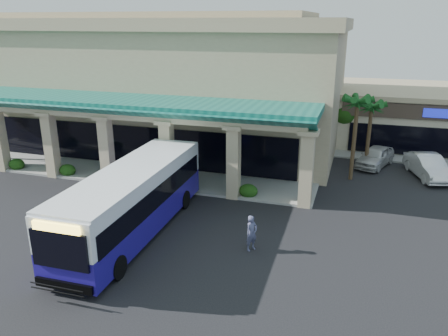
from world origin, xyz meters
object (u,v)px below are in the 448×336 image
(transit_bus, at_px, (134,202))
(car_silver, at_px, (375,157))
(car_white, at_px, (428,166))
(pedestrian, at_px, (252,233))

(transit_bus, bearing_deg, car_silver, 50.88)
(transit_bus, height_order, car_white, transit_bus)
(car_silver, bearing_deg, pedestrian, -90.18)
(pedestrian, relative_size, car_silver, 0.40)
(transit_bus, relative_size, pedestrian, 7.07)
(pedestrian, bearing_deg, transit_bus, 124.27)
(pedestrian, relative_size, car_white, 0.36)
(car_white, bearing_deg, transit_bus, -155.05)
(transit_bus, distance_m, pedestrian, 6.39)
(transit_bus, relative_size, car_silver, 2.81)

